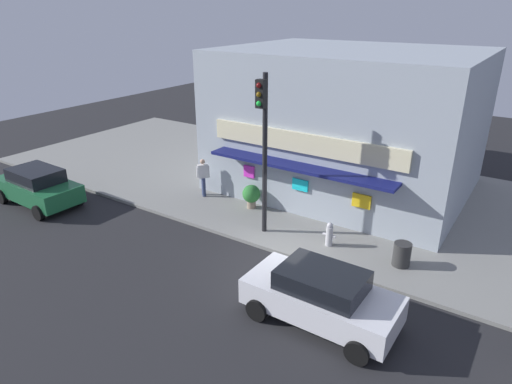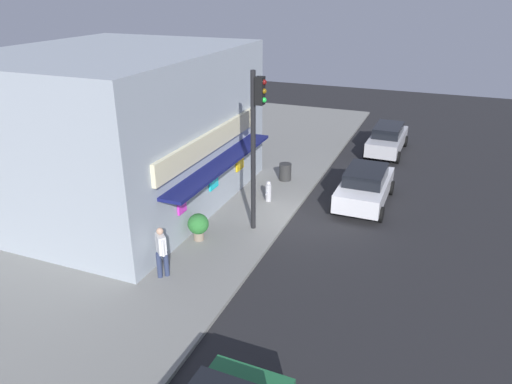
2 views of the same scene
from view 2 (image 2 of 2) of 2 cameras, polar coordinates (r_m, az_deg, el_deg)
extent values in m
plane|color=#232326|center=(19.38, 4.09, -3.34)|extent=(55.76, 55.76, 0.00)
cube|color=gray|center=(21.78, -11.33, -0.45)|extent=(37.18, 12.19, 0.13)
cube|color=#9EA8B2|center=(20.76, -16.15, 7.30)|extent=(10.82, 8.66, 6.27)
cube|color=beige|center=(18.46, -5.11, 6.14)|extent=(8.22, 0.16, 0.78)
cube|color=navy|center=(18.58, -4.05, 3.46)|extent=(7.79, 0.90, 0.12)
cube|color=#E533CC|center=(17.01, -8.76, -1.67)|extent=(0.51, 0.08, 0.51)
cube|color=#19D8E5|center=(19.02, -5.03, 1.07)|extent=(0.69, 0.08, 0.47)
cube|color=yellow|center=(21.21, -1.93, 3.34)|extent=(0.72, 0.08, 0.53)
cylinder|color=black|center=(17.31, -0.34, 4.50)|extent=(0.18, 0.18, 5.93)
cube|color=black|center=(16.62, 0.46, 11.89)|extent=(0.32, 0.28, 0.95)
sphere|color=maroon|center=(16.50, 0.96, 12.87)|extent=(0.18, 0.18, 0.18)
sphere|color=brown|center=(16.56, 0.96, 11.85)|extent=(0.18, 0.18, 0.18)
sphere|color=#1ED83F|center=(16.62, 0.95, 10.84)|extent=(0.18, 0.18, 0.18)
cylinder|color=#B2B2B7|center=(20.57, 1.47, -0.12)|extent=(0.25, 0.25, 0.73)
sphere|color=#B2B2B7|center=(20.40, 1.49, 1.00)|extent=(0.21, 0.21, 0.21)
cylinder|color=#B2B2B7|center=(20.39, 1.29, -0.22)|extent=(0.12, 0.10, 0.10)
cylinder|color=#B2B2B7|center=(20.72, 1.65, 0.17)|extent=(0.12, 0.10, 0.10)
cylinder|color=#2D2D2D|center=(22.83, 3.48, 2.40)|extent=(0.58, 0.58, 0.81)
cylinder|color=navy|center=(15.67, -10.57, -8.32)|extent=(0.23, 0.23, 0.87)
cylinder|color=navy|center=(15.62, -11.38, -8.48)|extent=(0.23, 0.23, 0.87)
cube|color=silver|center=(15.27, -11.18, -6.04)|extent=(0.48, 0.49, 0.61)
sphere|color=tan|center=(15.06, -11.31, -4.57)|extent=(0.22, 0.22, 0.22)
cylinder|color=silver|center=(15.50, -11.40, -5.73)|extent=(0.14, 0.14, 0.55)
cylinder|color=silver|center=(15.08, -10.94, -6.56)|extent=(0.14, 0.14, 0.55)
cylinder|color=gray|center=(17.70, -6.78, -5.15)|extent=(0.37, 0.37, 0.31)
sphere|color=#2D7A33|center=(17.48, -6.85, -3.76)|extent=(0.76, 0.76, 0.76)
cube|color=silver|center=(20.99, 12.74, 0.37)|extent=(4.21, 1.89, 0.75)
cube|color=black|center=(20.76, 12.89, 2.00)|extent=(2.28, 1.58, 0.53)
cylinder|color=black|center=(22.62, 11.03, 1.19)|extent=(0.64, 0.23, 0.64)
cylinder|color=black|center=(22.38, 15.67, 0.49)|extent=(0.64, 0.23, 0.64)
cylinder|color=black|center=(19.97, 9.26, -1.75)|extent=(0.64, 0.23, 0.64)
cylinder|color=black|center=(19.70, 14.50, -2.58)|extent=(0.64, 0.23, 0.64)
cube|color=#B7B7BC|center=(27.91, 15.25, 5.86)|extent=(4.48, 1.77, 0.73)
cube|color=black|center=(27.74, 15.39, 7.10)|extent=(2.43, 1.45, 0.53)
cylinder|color=black|center=(29.60, 14.07, 6.23)|extent=(0.65, 0.24, 0.64)
cylinder|color=black|center=(29.41, 17.26, 5.77)|extent=(0.65, 0.24, 0.64)
cylinder|color=black|center=(26.67, 12.88, 4.47)|extent=(0.65, 0.24, 0.64)
cylinder|color=black|center=(26.46, 16.40, 3.95)|extent=(0.65, 0.24, 0.64)
camera|label=1|loc=(24.30, 39.84, 16.93)|focal=31.39mm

